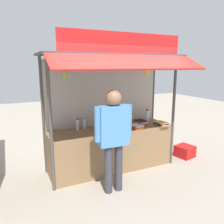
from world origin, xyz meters
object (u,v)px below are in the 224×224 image
Objects in this scene: water_bottle_center at (84,123)px; magazine_stack_far_right at (161,124)px; magazine_stack_far_left at (141,122)px; vendor_person at (114,132)px; plastic_crate at (185,151)px; magazine_stack_back_left at (136,127)px; water_bottle_mid_right at (132,119)px; water_bottle_front_left at (78,125)px; banana_bunch_rightmost at (65,76)px; water_bottle_back_right at (147,116)px; banana_bunch_inner_left at (147,72)px.

water_bottle_center is 1.65m from magazine_stack_far_right.
vendor_person is at bearing -141.87° from magazine_stack_far_left.
plastic_crate is at bearing 19.34° from vendor_person.
water_bottle_mid_right is at bearing 71.91° from magazine_stack_back_left.
vendor_person is (0.31, -1.03, 0.08)m from water_bottle_front_left.
water_bottle_back_right is at bearing 15.90° from banana_bunch_rightmost.
water_bottle_mid_right is 1.41m from vendor_person.
magazine_stack_far_right is 1.09× the size of magazine_stack_back_left.
banana_bunch_inner_left is at bearing -35.04° from water_bottle_center.
magazine_stack_far_right is 1.11m from plastic_crate.
banana_bunch_inner_left reaches higher than water_bottle_center.
banana_bunch_rightmost is 1.19× the size of banana_bunch_inner_left.
water_bottle_back_right is 0.97× the size of magazine_stack_far_right.
water_bottle_back_right reaches higher than magazine_stack_back_left.
magazine_stack_far_right reaches higher than plastic_crate.
banana_bunch_rightmost reaches higher than plastic_crate.
magazine_stack_far_right is 0.45m from magazine_stack_far_left.
water_bottle_front_left is at bearing 110.32° from vendor_person.
water_bottle_front_left is 0.80× the size of magazine_stack_back_left.
water_bottle_back_right reaches higher than water_bottle_center.
magazine_stack_far_right is at bearing -36.61° from magazine_stack_far_left.
magazine_stack_far_right is 2.38m from banana_bunch_rightmost.
magazine_stack_far_right is at bearing 20.09° from banana_bunch_inner_left.
water_bottle_mid_right reaches higher than magazine_stack_far_left.
water_bottle_mid_right is at bearing 161.92° from plastic_crate.
water_bottle_center reaches higher than water_bottle_mid_right.
water_bottle_back_right is at bearing 23.36° from magazine_stack_far_left.
banana_bunch_inner_left is at bearing -159.91° from magazine_stack_far_right.
water_bottle_center is at bearing 144.96° from banana_bunch_inner_left.
banana_bunch_rightmost is (-1.52, -0.25, 1.09)m from magazine_stack_back_left.
water_bottle_mid_right is 0.75× the size of magazine_stack_far_left.
water_bottle_front_left is at bearing 179.93° from water_bottle_mid_right.
plastic_crate is at bearing 3.48° from magazine_stack_far_right.
banana_bunch_rightmost is at bearing -158.47° from water_bottle_mid_right.
banana_bunch_rightmost reaches higher than water_bottle_front_left.
water_bottle_front_left reaches higher than water_bottle_mid_right.
water_bottle_front_left reaches higher than plastic_crate.
banana_bunch_inner_left is at bearing -79.70° from magazine_stack_back_left.
magazine_stack_back_left is (0.98, -0.46, -0.07)m from water_bottle_center.
magazine_stack_far_left is 0.92× the size of banana_bunch_rightmost.
water_bottle_front_left is at bearing -159.19° from water_bottle_center.
magazine_stack_far_right is at bearing -44.45° from water_bottle_mid_right.
water_bottle_front_left is (-1.62, 0.08, -0.03)m from water_bottle_back_right.
water_bottle_mid_right reaches higher than magazine_stack_far_right.
banana_bunch_inner_left reaches higher than magazine_stack_far_left.
banana_bunch_inner_left is at bearing -111.93° from magazine_stack_far_left.
water_bottle_front_left is at bearing 172.19° from magazine_stack_far_left.
water_bottle_center is (-1.45, 0.15, -0.04)m from water_bottle_back_right.
vendor_person reaches higher than magazine_stack_far_right.
water_bottle_center is 0.83× the size of banana_bunch_inner_left.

